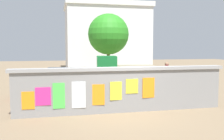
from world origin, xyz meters
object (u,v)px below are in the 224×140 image
at_px(car_parked, 65,82).
at_px(tree_roadside, 108,34).
at_px(motorcycle, 168,89).
at_px(person_walking, 167,74).
at_px(auto_rickshaw_truck, 122,71).

bearing_deg(car_parked, tree_roadside, 64.76).
height_order(car_parked, motorcycle, car_parked).
bearing_deg(person_walking, auto_rickshaw_truck, 117.32).
bearing_deg(person_walking, tree_roadside, 100.65).
relative_size(motorcycle, tree_roadside, 0.37).
xyz_separation_m(person_walking, tree_roadside, (-1.48, 7.88, 2.46)).
height_order(person_walking, tree_roadside, tree_roadside).
distance_m(auto_rickshaw_truck, person_walking, 3.47).
xyz_separation_m(car_parked, tree_roadside, (3.78, 8.02, 2.71)).
bearing_deg(car_parked, person_walking, 1.45).
bearing_deg(auto_rickshaw_truck, tree_roadside, 88.69).
relative_size(auto_rickshaw_truck, motorcycle, 1.98).
xyz_separation_m(car_parked, motorcycle, (4.59, -1.50, -0.27)).
relative_size(auto_rickshaw_truck, person_walking, 2.33).
bearing_deg(auto_rickshaw_truck, motorcycle, -79.01).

